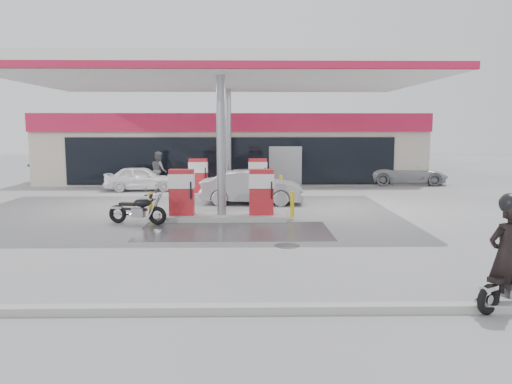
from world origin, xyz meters
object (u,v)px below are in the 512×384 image
(pump_island_near, at_px, (222,200))
(main_motorcycle, at_px, (510,285))
(pump_island_far, at_px, (228,181))
(biker_main, at_px, (506,256))
(parked_car_right, at_px, (407,173))
(parked_motorcycle, at_px, (138,210))
(sedan_white, at_px, (142,178))
(hatchback_silver, at_px, (252,187))
(attendant, at_px, (159,170))
(parked_car_left, at_px, (62,173))

(pump_island_near, xyz_separation_m, main_motorcycle, (5.66, -8.78, -0.29))
(pump_island_near, xyz_separation_m, pump_island_far, (0.00, 6.00, 0.00))
(biker_main, bearing_deg, pump_island_near, -71.57)
(main_motorcycle, relative_size, parked_car_right, 0.36)
(main_motorcycle, distance_m, parked_motorcycle, 11.59)
(sedan_white, xyz_separation_m, parked_car_right, (14.53, 2.57, -0.01))
(hatchback_silver, bearing_deg, parked_motorcycle, 142.99)
(pump_island_near, xyz_separation_m, parked_car_right, (10.00, 10.77, -0.09))
(pump_island_near, bearing_deg, pump_island_far, 90.00)
(biker_main, distance_m, attendant, 19.94)
(biker_main, xyz_separation_m, parked_car_right, (4.50, 19.65, -0.36))
(biker_main, distance_m, parked_motorcycle, 11.56)
(main_motorcycle, height_order, parked_motorcycle, parked_motorcycle)
(main_motorcycle, xyz_separation_m, parked_car_right, (4.34, 19.54, 0.21))
(pump_island_far, bearing_deg, attendant, 143.11)
(parked_car_right, bearing_deg, parked_car_left, 87.78)
(parked_car_left, bearing_deg, hatchback_silver, -106.75)
(parked_motorcycle, bearing_deg, pump_island_near, 29.69)
(biker_main, distance_m, parked_car_left, 26.01)
(biker_main, xyz_separation_m, parked_motorcycle, (-8.26, 8.07, -0.51))
(hatchback_silver, bearing_deg, attendant, 47.18)
(main_motorcycle, height_order, biker_main, biker_main)
(main_motorcycle, distance_m, hatchback_silver, 13.19)
(attendant, height_order, parked_car_left, attendant)
(main_motorcycle, xyz_separation_m, biker_main, (-0.16, -0.10, 0.57))
(attendant, bearing_deg, biker_main, -175.13)
(pump_island_near, relative_size, main_motorcycle, 3.18)
(pump_island_far, bearing_deg, hatchback_silver, -65.27)
(parked_motorcycle, distance_m, sedan_white, 9.18)
(pump_island_near, bearing_deg, biker_main, -58.24)
(parked_motorcycle, xyz_separation_m, parked_car_left, (-7.24, 12.81, 0.09))
(hatchback_silver, bearing_deg, pump_island_near, 167.19)
(pump_island_near, distance_m, parked_motorcycle, 2.89)
(biker_main, relative_size, parked_car_left, 0.51)
(attendant, distance_m, parked_car_left, 7.05)
(hatchback_silver, distance_m, parked_car_left, 13.93)
(main_motorcycle, height_order, parked_car_right, parked_car_right)
(biker_main, distance_m, parked_car_right, 20.16)
(hatchback_silver, bearing_deg, biker_main, -156.35)
(hatchback_silver, bearing_deg, parked_car_right, -46.88)
(sedan_white, relative_size, parked_car_right, 0.83)
(hatchback_silver, relative_size, parked_car_left, 1.13)
(parked_car_right, bearing_deg, biker_main, 168.40)
(parked_motorcycle, height_order, sedan_white, sedan_white)
(parked_car_left, relative_size, parked_car_right, 0.86)
(main_motorcycle, relative_size, parked_car_left, 0.42)
(pump_island_far, height_order, biker_main, biker_main)
(pump_island_near, relative_size, attendant, 2.59)
(main_motorcycle, relative_size, hatchback_silver, 0.37)
(parked_motorcycle, xyz_separation_m, parked_car_right, (12.76, 11.57, 0.15))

